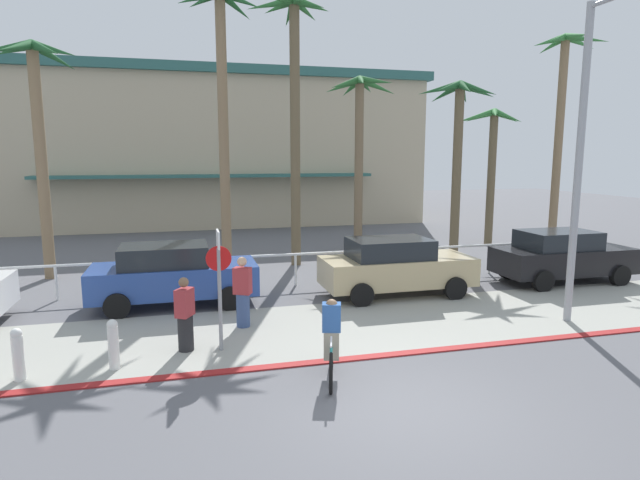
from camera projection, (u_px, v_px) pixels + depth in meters
ground_plane at (287, 275)px, 18.09m from camera, size 80.00×80.00×0.00m
sidewalk_strip at (333, 327)px, 12.55m from camera, size 44.00×4.00×0.02m
curb_paint at (361, 358)px, 10.64m from camera, size 44.00×0.24×0.03m
building_backdrop at (205, 149)px, 33.22m from camera, size 25.98×11.55×8.93m
rail_fence at (295, 259)px, 16.52m from camera, size 23.13×0.08×1.04m
stop_sign_bike_lane at (219, 273)px, 10.79m from camera, size 0.52×0.56×2.56m
bollard_0 at (113, 344)px, 10.01m from camera, size 0.20×0.20×1.00m
bollard_1 at (18, 354)px, 9.49m from camera, size 0.20×0.20×1.00m
streetlight_curb at (588, 146)px, 12.15m from camera, size 0.24×2.54×7.50m
palm_tree_1 at (36, 105)px, 16.68m from camera, size 2.85×3.31×7.66m
palm_tree_2 at (221, 66)px, 18.29m from camera, size 2.91×3.78×9.72m
palm_tree_3 at (294, 73)px, 18.74m from camera, size 3.02×3.02×9.59m
palm_tree_4 at (359, 124)px, 21.46m from camera, size 3.09×2.72×7.26m
palm_tree_5 at (458, 127)px, 20.37m from camera, size 3.06×3.13×6.91m
palm_tree_6 at (491, 146)px, 23.70m from camera, size 3.21×2.65×6.16m
palm_tree_7 at (563, 95)px, 22.72m from camera, size 2.91×3.29×9.23m
car_blue_1 at (172, 274)px, 14.30m from camera, size 4.40×2.02×1.69m
car_tan_2 at (395, 266)px, 15.36m from camera, size 4.40×2.02×1.69m
car_black_3 at (562, 256)px, 16.94m from camera, size 4.40×2.02×1.69m
cyclist_teal_0 at (331, 341)px, 9.66m from camera, size 0.58×1.76×1.50m
pedestrian_0 at (243, 295)px, 12.46m from camera, size 0.47×0.43×1.71m
pedestrian_1 at (185, 318)px, 10.93m from camera, size 0.44×0.48×1.59m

